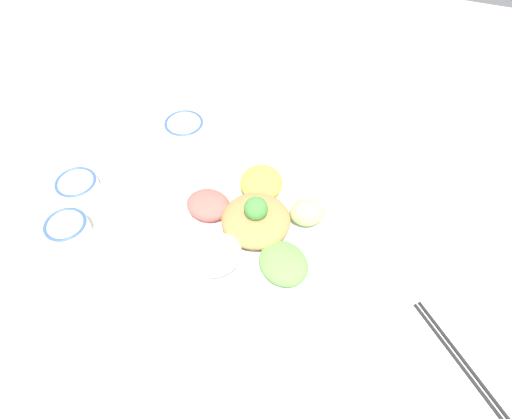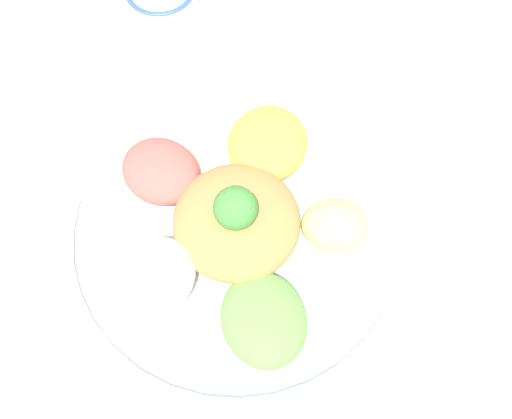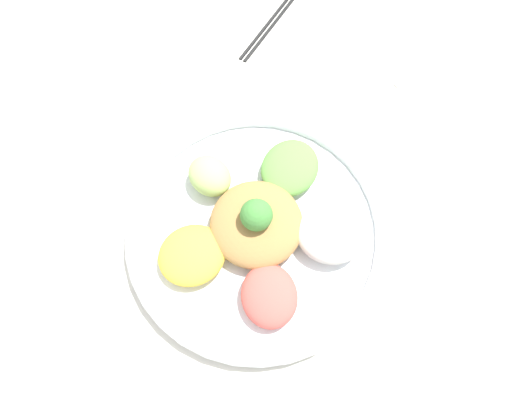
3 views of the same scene
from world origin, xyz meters
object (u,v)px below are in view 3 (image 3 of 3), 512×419
salad_platter (259,228)px  serving_spoon_main (162,83)px  chopsticks_pair_near (274,19)px  serving_spoon_extra (396,86)px

salad_platter → serving_spoon_main: salad_platter is taller
serving_spoon_main → chopsticks_pair_near: bearing=-35.4°
chopsticks_pair_near → serving_spoon_main: (-0.10, 0.24, -0.00)m
chopsticks_pair_near → serving_spoon_extra: size_ratio=1.46×
serving_spoon_main → serving_spoon_extra: same height
salad_platter → chopsticks_pair_near: bearing=-17.3°
salad_platter → serving_spoon_extra: size_ratio=3.36×
chopsticks_pair_near → serving_spoon_extra: chopsticks_pair_near is taller
salad_platter → serving_spoon_extra: 0.39m
salad_platter → chopsticks_pair_near: 0.45m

